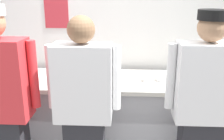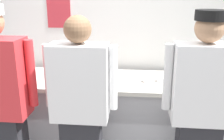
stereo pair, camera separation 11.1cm
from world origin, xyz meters
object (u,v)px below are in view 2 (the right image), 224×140
Objects in this scene: mixing_bowl_steel at (70,72)px; ramekin_yellow_sauce at (147,79)px; sheet_tray at (5,75)px; plate_stack_rear at (117,80)px; plate_stack_front at (203,80)px; chef_near_left at (0,104)px; chef_center at (81,110)px; chef_far_right at (201,110)px; ramekin_green_sauce at (162,79)px.

ramekin_yellow_sauce is (0.80, -0.08, -0.03)m from mixing_bowl_steel.
plate_stack_rear is at bearing -6.29° from sheet_tray.
mixing_bowl_steel reaches higher than plate_stack_front.
chef_near_left is 1.05× the size of chef_center.
ramekin_yellow_sauce is (-0.39, 0.55, 0.05)m from chef_far_right.
ramekin_yellow_sauce reaches higher than ramekin_green_sauce.
mixing_bowl_steel is at bearing 110.96° from chef_center.
chef_far_right is 0.68m from ramekin_yellow_sauce.
sheet_tray is at bearing 162.55° from chef_far_right.
plate_stack_front is at bearing 20.66° from chef_near_left.
plate_stack_front is (0.15, 0.58, 0.05)m from chef_far_right.
plate_stack_front is at bearing -0.41° from sheet_tray.
mixing_bowl_steel is at bearing 60.61° from chef_near_left.
chef_center is at bearing -139.28° from ramekin_green_sauce.
chef_far_right is 7.05× the size of plate_stack_rear.
plate_stack_rear reaches higher than ramekin_green_sauce.
chef_far_right is 0.84m from plate_stack_rear.
plate_stack_rear is (0.26, 0.48, 0.10)m from chef_center.
chef_far_right is 3.07× the size of sheet_tray.
chef_center is 0.98× the size of chef_far_right.
ramekin_green_sauce is at bearing -3.17° from mixing_bowl_steel.
chef_center is 6.87× the size of plate_stack_rear.
chef_center reaches higher than plate_stack_front.
plate_stack_rear reaches higher than plate_stack_front.
sheet_tray is (-0.70, -0.03, -0.04)m from mixing_bowl_steel.
plate_stack_rear is 0.44× the size of sheet_tray.
ramekin_green_sauce is at bearing 113.66° from chef_far_right.
chef_far_right is at bearing -17.45° from sheet_tray.
plate_stack_rear is 2.59× the size of ramekin_yellow_sauce.
chef_far_right is at bearing -54.48° from ramekin_yellow_sauce.
chef_center is 15.14× the size of ramekin_green_sauce.
chef_far_right reaches higher than ramekin_green_sauce.
ramekin_green_sauce is (0.69, 0.60, 0.08)m from chef_center.
ramekin_green_sauce is at bearing 9.90° from ramekin_yellow_sauce.
ramekin_green_sauce is (0.14, 0.02, -0.00)m from ramekin_yellow_sauce.
ramekin_green_sauce is (0.44, 0.11, -0.02)m from plate_stack_rear.
sheet_tray is 1.64m from ramekin_green_sauce.
chef_near_left is 1.02× the size of chef_far_right.
chef_near_left is 7.19× the size of plate_stack_rear.
chef_near_left is 5.03× the size of mixing_bowl_steel.
mixing_bowl_steel is at bearing 176.83° from ramekin_green_sauce.
ramekin_green_sauce is at bearing -0.65° from sheet_tray.
plate_stack_front is at bearing 28.65° from chef_center.
plate_stack_rear is at bearing -165.38° from ramekin_green_sauce.
chef_near_left is at bearing -159.34° from plate_stack_front.
chef_near_left is at bearing -177.23° from chef_far_right.
chef_near_left is 1.60m from chef_far_right.
ramekin_yellow_sauce is at bearing 125.52° from chef_far_right.
chef_far_right is 1.99m from sheet_tray.
sheet_tray is at bearing 178.35° from ramekin_yellow_sauce.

